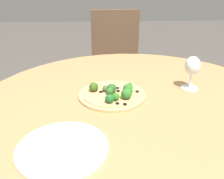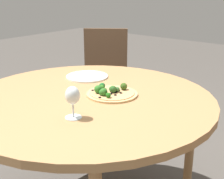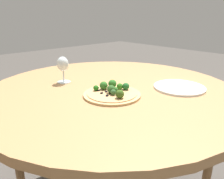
% 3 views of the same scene
% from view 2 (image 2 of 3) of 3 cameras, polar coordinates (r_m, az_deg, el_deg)
% --- Properties ---
extents(dining_table, '(1.31, 1.31, 0.76)m').
position_cam_2_polar(dining_table, '(1.66, -4.17, -3.10)').
color(dining_table, '#A87A4C').
rests_on(dining_table, ground_plane).
extents(chair_2, '(0.56, 0.56, 0.96)m').
position_cam_2_polar(chair_2, '(2.72, -1.29, 1.53)').
color(chair_2, brown).
rests_on(chair_2, ground_plane).
extents(pizza, '(0.27, 0.27, 0.06)m').
position_cam_2_polar(pizza, '(1.65, -0.23, -0.53)').
color(pizza, tan).
rests_on(pizza, dining_table).
extents(wine_glass, '(0.07, 0.07, 0.15)m').
position_cam_2_polar(wine_glass, '(1.35, -7.22, -1.33)').
color(wine_glass, silver).
rests_on(wine_glass, dining_table).
extents(plate_near, '(0.26, 0.26, 0.01)m').
position_cam_2_polar(plate_near, '(1.98, -4.57, 2.40)').
color(plate_near, silver).
rests_on(plate_near, dining_table).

